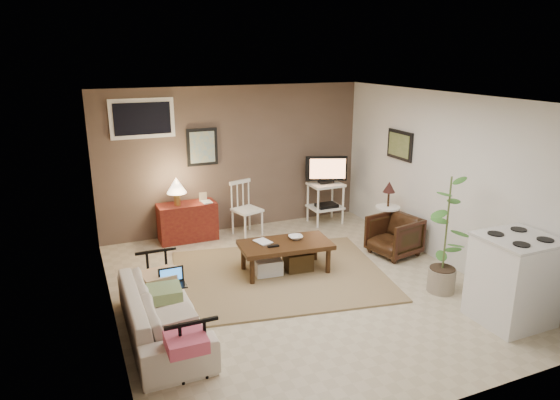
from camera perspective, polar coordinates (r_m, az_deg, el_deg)
name	(u,v)px	position (r m, az deg, el deg)	size (l,w,h in m)	color
floor	(298,288)	(6.52, 2.13, -9.97)	(5.00, 5.00, 0.00)	#C1B293
art_back	(202,147)	(8.11, -8.89, 6.00)	(0.50, 0.03, 0.60)	black
art_right	(400,145)	(8.02, 13.54, 6.13)	(0.03, 0.60, 0.45)	black
window	(142,119)	(7.87, -15.47, 8.97)	(0.96, 0.03, 0.60)	white
rug	(280,275)	(6.83, -0.03, -8.56)	(2.78, 2.22, 0.03)	#968457
coffee_table	(285,255)	(6.82, 0.55, -6.31)	(1.28, 0.75, 0.47)	#37220F
sofa	(162,304)	(5.51, -13.32, -11.53)	(1.85, 0.54, 0.72)	beige
sofa_pillows	(170,306)	(5.29, -12.47, -11.71)	(0.36, 1.76, 0.12)	beige
sofa_end_rails	(173,307)	(5.54, -12.18, -11.84)	(0.50, 1.85, 0.62)	black
laptop	(172,280)	(5.77, -12.22, -8.93)	(0.28, 0.21, 0.19)	black
red_console	(187,218)	(8.09, -10.63, -2.07)	(0.91, 0.41, 1.06)	maroon
spindle_chair	(246,210)	(8.20, -3.86, -1.16)	(0.50, 0.50, 0.89)	white
tv_stand	(326,188)	(8.72, 5.27, 1.36)	(0.69, 0.46, 1.20)	white
side_table	(388,206)	(7.90, 12.24, -0.62)	(0.38, 0.38, 1.01)	white
armchair	(394,234)	(7.59, 12.92, -3.80)	(0.63, 0.59, 0.65)	black
potted_plant	(446,231)	(6.44, 18.47, -3.39)	(0.38, 0.38, 1.52)	gray
stove	(514,279)	(6.15, 25.16, -8.20)	(0.77, 0.72, 1.01)	white
bowl	(296,232)	(6.85, 1.80, -3.71)	(0.19, 0.05, 0.19)	#37220F
book_table	(257,235)	(6.68, -2.61, -4.06)	(0.18, 0.02, 0.24)	#37220F
book_console	(202,197)	(7.97, -8.90, 0.32)	(0.15, 0.02, 0.20)	#37220F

